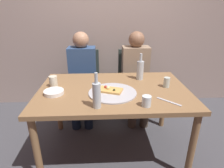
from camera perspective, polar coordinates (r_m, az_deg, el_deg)
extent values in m
plane|color=#424247|center=(2.22, 0.39, -18.87)|extent=(8.00, 8.00, 0.00)
cube|color=gray|center=(2.87, -0.94, 19.26)|extent=(6.00, 0.10, 2.60)
cube|color=olive|center=(1.83, 0.45, -2.07)|extent=(1.44, 0.93, 0.04)
cylinder|color=olive|center=(1.78, -21.83, -18.68)|extent=(0.06, 0.06, 0.69)
cylinder|color=olive|center=(1.85, 23.18, -17.14)|extent=(0.06, 0.06, 0.69)
cylinder|color=olive|center=(2.42, -16.07, -6.11)|extent=(0.06, 0.06, 0.69)
cylinder|color=olive|center=(2.47, 15.45, -5.40)|extent=(0.06, 0.06, 0.69)
cylinder|color=#ADADB2|center=(1.73, 0.16, -2.62)|extent=(0.44, 0.44, 0.01)
cube|color=tan|center=(1.74, -0.58, -1.86)|extent=(0.25, 0.20, 0.02)
sphere|color=#EAD184|center=(1.74, -1.21, -1.19)|extent=(0.04, 0.04, 0.04)
sphere|color=#2D381E|center=(1.71, 0.49, -1.80)|extent=(0.02, 0.02, 0.02)
sphere|color=#B22D23|center=(1.77, -1.93, -0.89)|extent=(0.03, 0.03, 0.03)
cylinder|color=#B2BCC1|center=(2.05, 8.54, 4.11)|extent=(0.07, 0.07, 0.20)
cylinder|color=#B2BCC1|center=(2.01, 8.77, 7.97)|extent=(0.03, 0.03, 0.08)
cylinder|color=#B2BCC1|center=(1.46, -4.66, -3.52)|extent=(0.07, 0.07, 0.21)
cylinder|color=#B2BCC1|center=(1.40, -4.85, 1.81)|extent=(0.02, 0.02, 0.08)
cylinder|color=beige|center=(1.94, -17.38, 0.77)|extent=(0.08, 0.08, 0.11)
cylinder|color=#B7C6BC|center=(1.92, 16.25, 0.50)|extent=(0.06, 0.06, 0.10)
cylinder|color=silver|center=(1.52, 10.45, -5.13)|extent=(0.07, 0.07, 0.09)
cylinder|color=white|center=(1.79, -17.24, -2.38)|extent=(0.18, 0.18, 0.03)
cube|color=#B7B7BC|center=(1.65, 16.86, -5.13)|extent=(0.17, 0.17, 0.01)
cube|color=#2D3833|center=(2.66, -8.66, -0.15)|extent=(0.44, 0.44, 0.05)
cube|color=#2D3833|center=(2.77, -8.55, 5.75)|extent=(0.44, 0.04, 0.45)
cylinder|color=#2D3833|center=(2.58, -4.51, -6.57)|extent=(0.04, 0.04, 0.42)
cylinder|color=#2D3833|center=(2.62, -12.89, -6.63)|extent=(0.04, 0.04, 0.42)
cylinder|color=#2D3833|center=(2.92, -4.33, -2.93)|extent=(0.04, 0.04, 0.42)
cylinder|color=#2D3833|center=(2.96, -11.73, -3.04)|extent=(0.04, 0.04, 0.42)
cube|color=#2D3833|center=(2.68, 6.89, 0.15)|extent=(0.44, 0.44, 0.05)
cube|color=#2D3833|center=(2.80, 6.45, 5.98)|extent=(0.44, 0.04, 0.45)
cylinder|color=#2D3833|center=(2.66, 11.38, -6.09)|extent=(0.04, 0.04, 0.42)
cylinder|color=#2D3833|center=(2.59, 3.15, -6.40)|extent=(0.04, 0.04, 0.42)
cylinder|color=#2D3833|center=(2.99, 9.70, -2.61)|extent=(0.04, 0.04, 0.42)
cylinder|color=#2D3833|center=(2.93, 2.41, -2.80)|extent=(0.04, 0.04, 0.42)
cube|color=navy|center=(2.59, -8.95, 5.33)|extent=(0.36, 0.22, 0.52)
sphere|color=#A87A5B|center=(2.51, -9.45, 13.07)|extent=(0.21, 0.21, 0.21)
cylinder|color=black|center=(2.49, -7.20, -1.71)|extent=(0.12, 0.40, 0.12)
cylinder|color=black|center=(2.51, -10.85, -1.77)|extent=(0.12, 0.40, 0.12)
cylinder|color=black|center=(2.42, -7.26, -8.54)|extent=(0.11, 0.11, 0.45)
cylinder|color=black|center=(2.44, -11.06, -8.55)|extent=(0.11, 0.11, 0.45)
cube|color=#937A60|center=(2.62, 7.08, 5.58)|extent=(0.36, 0.22, 0.52)
sphere|color=brown|center=(2.54, 7.47, 13.26)|extent=(0.21, 0.21, 0.21)
cylinder|color=#3B3026|center=(2.54, 9.32, -1.37)|extent=(0.12, 0.40, 0.12)
cylinder|color=#3B3026|center=(2.51, 5.74, -1.46)|extent=(0.12, 0.40, 0.12)
cylinder|color=#3B3026|center=(2.47, 9.92, -8.05)|extent=(0.11, 0.11, 0.45)
cylinder|color=#3B3026|center=(2.44, 6.20, -8.22)|extent=(0.11, 0.11, 0.45)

